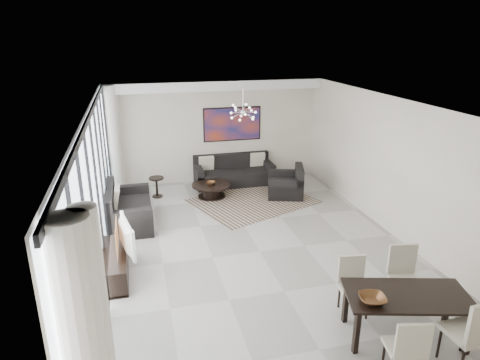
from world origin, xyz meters
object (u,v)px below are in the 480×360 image
object	(u,v)px
tv_console	(116,264)
dining_table	(407,300)
television	(122,237)
sofa_main	(234,174)
coffee_table	(211,190)

from	to	relation	value
tv_console	dining_table	bearing A→B (deg)	-33.82
television	dining_table	world-z (taller)	television
television	dining_table	bearing A→B (deg)	-136.17
tv_console	television	xyz separation A→B (m)	(0.16, 0.01, 0.52)
sofa_main	television	world-z (taller)	television
sofa_main	tv_console	distance (m)	5.36
coffee_table	television	bearing A→B (deg)	-123.25
tv_console	television	distance (m)	0.54
sofa_main	television	xyz separation A→B (m)	(-3.04, -4.28, 0.48)
dining_table	sofa_main	bearing A→B (deg)	96.65
tv_console	television	world-z (taller)	television
coffee_table	dining_table	distance (m)	6.32
sofa_main	dining_table	xyz separation A→B (m)	(0.82, -6.99, 0.35)
coffee_table	dining_table	bearing A→B (deg)	-74.94
tv_console	television	size ratio (longest dim) A/B	1.49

